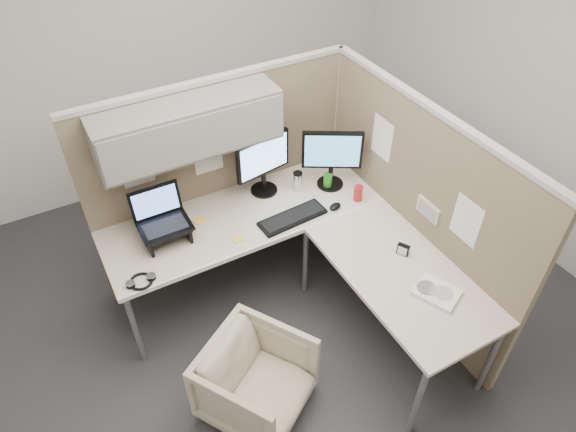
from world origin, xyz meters
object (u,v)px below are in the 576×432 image
desk (300,243)px  monitor_left (263,161)px  office_chair (256,378)px  keyboard (293,218)px

desk → monitor_left: bearing=87.6°
desk → monitor_left: 0.66m
office_chair → keyboard: size_ratio=1.24×
desk → keyboard: bearing=74.8°
office_chair → keyboard: keyboard is taller
desk → office_chair: size_ratio=3.27×
desk → keyboard: (0.05, 0.20, 0.05)m
desk → office_chair: desk is taller
monitor_left → keyboard: bearing=-94.9°
desk → keyboard: keyboard is taller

